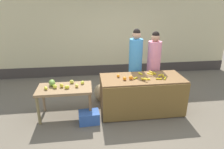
# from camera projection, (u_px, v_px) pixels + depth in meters

# --- Properties ---
(ground_plane) EXTENTS (24.00, 24.00, 0.00)m
(ground_plane) POSITION_uv_depth(u_px,v_px,m) (126.00, 111.00, 4.78)
(ground_plane) COLOR #665B4C
(market_wall_back) EXTENTS (8.54, 0.23, 2.87)m
(market_wall_back) POSITION_uv_depth(u_px,v_px,m) (112.00, 35.00, 6.82)
(market_wall_back) COLOR beige
(market_wall_back) RESTS_ON ground
(fruit_stall_counter) EXTENTS (1.91, 0.85, 0.86)m
(fruit_stall_counter) POSITION_uv_depth(u_px,v_px,m) (141.00, 95.00, 4.66)
(fruit_stall_counter) COLOR brown
(fruit_stall_counter) RESTS_ON ground
(side_table_wooden) EXTENTS (1.20, 0.66, 0.71)m
(side_table_wooden) POSITION_uv_depth(u_px,v_px,m) (65.00, 91.00, 4.39)
(side_table_wooden) COLOR olive
(side_table_wooden) RESTS_ON ground
(banana_bunch_pile) EXTENTS (0.78, 0.56, 0.07)m
(banana_bunch_pile) POSITION_uv_depth(u_px,v_px,m) (151.00, 76.00, 4.52)
(banana_bunch_pile) COLOR gold
(banana_bunch_pile) RESTS_ON fruit_stall_counter
(orange_pile) EXTENTS (0.34, 0.27, 0.09)m
(orange_pile) POSITION_uv_depth(u_px,v_px,m) (126.00, 78.00, 4.40)
(orange_pile) COLOR orange
(orange_pile) RESTS_ON fruit_stall_counter
(mango_papaya_pile) EXTENTS (0.89, 0.39, 0.14)m
(mango_papaya_pile) POSITION_uv_depth(u_px,v_px,m) (59.00, 84.00, 4.41)
(mango_papaya_pile) COLOR yellow
(mango_papaya_pile) RESTS_ON side_table_wooden
(vendor_woman_blue_shirt) EXTENTS (0.34, 0.34, 1.88)m
(vendor_woman_blue_shirt) POSITION_uv_depth(u_px,v_px,m) (135.00, 65.00, 5.10)
(vendor_woman_blue_shirt) COLOR #33333D
(vendor_woman_blue_shirt) RESTS_ON ground
(vendor_woman_pink_shirt) EXTENTS (0.34, 0.34, 1.82)m
(vendor_woman_pink_shirt) POSITION_uv_depth(u_px,v_px,m) (153.00, 66.00, 5.14)
(vendor_woman_pink_shirt) COLOR #33333D
(vendor_woman_pink_shirt) RESTS_ON ground
(produce_crate) EXTENTS (0.46, 0.35, 0.26)m
(produce_crate) POSITION_uv_depth(u_px,v_px,m) (89.00, 117.00, 4.30)
(produce_crate) COLOR #3359A5
(produce_crate) RESTS_ON ground
(produce_sack) EXTENTS (0.46, 0.43, 0.48)m
(produce_sack) POSITION_uv_depth(u_px,v_px,m) (101.00, 93.00, 5.21)
(produce_sack) COLOR tan
(produce_sack) RESTS_ON ground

